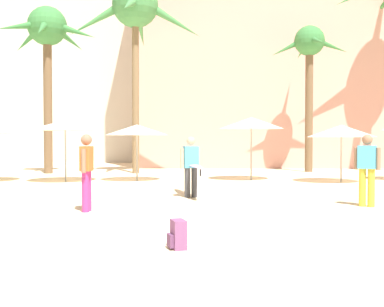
# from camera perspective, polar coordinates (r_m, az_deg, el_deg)

# --- Properties ---
(ground) EXTENTS (120.00, 120.00, 0.00)m
(ground) POSITION_cam_1_polar(r_m,az_deg,el_deg) (5.41, -2.76, -15.28)
(ground) COLOR beige
(hotel_pink) EXTENTS (23.51, 11.72, 16.32)m
(hotel_pink) POSITION_cam_1_polar(r_m,az_deg,el_deg) (33.55, 15.37, 12.91)
(hotel_pink) COLOR #DB9989
(hotel_pink) RESTS_ON ground
(palm_tree_far_left) EXTENTS (6.34, 6.54, 8.96)m
(palm_tree_far_left) POSITION_cam_1_polar(r_m,az_deg,el_deg) (23.33, -6.79, 16.40)
(palm_tree_far_left) COLOR brown
(palm_tree_far_left) RESTS_ON ground
(palm_tree_left) EXTENTS (3.87, 3.95, 7.15)m
(palm_tree_left) POSITION_cam_1_polar(r_m,az_deg,el_deg) (24.47, 13.85, 11.47)
(palm_tree_left) COLOR brown
(palm_tree_left) RESTS_ON ground
(palm_tree_right) EXTENTS (4.51, 4.55, 7.78)m
(palm_tree_right) POSITION_cam_1_polar(r_m,az_deg,el_deg) (23.79, -16.91, 13.21)
(palm_tree_right) COLOR brown
(palm_tree_right) RESTS_ON ground
(cafe_umbrella_0) EXTENTS (2.69, 2.69, 2.32)m
(cafe_umbrella_0) POSITION_cam_1_polar(r_m,az_deg,el_deg) (18.46, -14.90, 3.29)
(cafe_umbrella_0) COLOR gray
(cafe_umbrella_0) RESTS_ON ground
(cafe_umbrella_1) EXTENTS (2.50, 2.50, 2.12)m
(cafe_umbrella_1) POSITION_cam_1_polar(r_m,az_deg,el_deg) (18.41, 17.42, 2.58)
(cafe_umbrella_1) COLOR gray
(cafe_umbrella_1) RESTS_ON ground
(cafe_umbrella_3) EXTENTS (2.41, 2.41, 2.16)m
(cafe_umbrella_3) POSITION_cam_1_polar(r_m,az_deg,el_deg) (18.38, -6.60, 2.82)
(cafe_umbrella_3) COLOR gray
(cafe_umbrella_3) RESTS_ON ground
(cafe_umbrella_6) EXTENTS (2.52, 2.52, 2.45)m
(cafe_umbrella_6) POSITION_cam_1_polar(r_m,az_deg,el_deg) (18.77, 7.11, 3.63)
(cafe_umbrella_6) COLOR gray
(cafe_umbrella_6) RESTS_ON ground
(beach_towel) EXTENTS (2.20, 1.73, 0.01)m
(beach_towel) POSITION_cam_1_polar(r_m,az_deg,el_deg) (7.22, 7.93, -10.91)
(beach_towel) COLOR white
(beach_towel) RESTS_ON ground
(backpack) EXTENTS (0.31, 0.34, 0.42)m
(backpack) POSITION_cam_1_polar(r_m,az_deg,el_deg) (6.98, -1.72, -9.70)
(backpack) COLOR #72406C
(backpack) RESTS_ON ground
(person_far_left) EXTENTS (0.98, 2.88, 1.66)m
(person_far_left) POSITION_cam_1_polar(r_m,az_deg,el_deg) (13.12, -0.12, -1.28)
(person_far_left) COLOR #3D3D42
(person_far_left) RESTS_ON ground
(person_near_right) EXTENTS (0.57, 0.39, 1.70)m
(person_near_right) POSITION_cam_1_polar(r_m,az_deg,el_deg) (11.95, 20.18, -1.53)
(person_near_right) COLOR gold
(person_near_right) RESTS_ON ground
(person_mid_center) EXTENTS (0.24, 0.60, 1.69)m
(person_mid_center) POSITION_cam_1_polar(r_m,az_deg,el_deg) (10.71, -12.49, -1.85)
(person_mid_center) COLOR #B7337F
(person_mid_center) RESTS_ON ground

